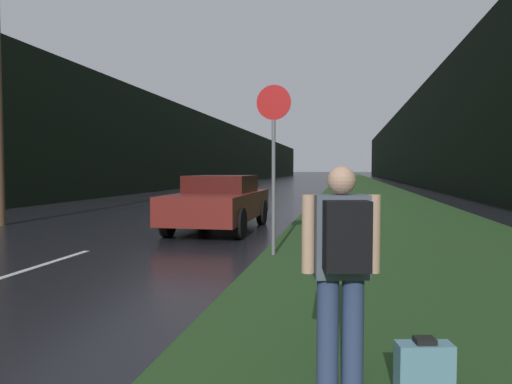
% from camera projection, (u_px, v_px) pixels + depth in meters
% --- Properties ---
extents(grass_verge, '(6.00, 240.00, 0.02)m').
position_uv_depth(grass_verge, '(363.00, 188.00, 38.06)').
color(grass_verge, '#26471E').
rests_on(grass_verge, ground_plane).
extents(lane_stripe_b, '(0.12, 3.00, 0.01)m').
position_uv_depth(lane_stripe_b, '(36.00, 267.00, 7.44)').
color(lane_stripe_b, silver).
rests_on(lane_stripe_b, ground_plane).
extents(lane_stripe_c, '(0.12, 3.00, 0.01)m').
position_uv_depth(lane_stripe_c, '(184.00, 220.00, 14.30)').
color(lane_stripe_c, silver).
rests_on(lane_stripe_c, ground_plane).
extents(lane_stripe_d, '(0.12, 3.00, 0.01)m').
position_uv_depth(lane_stripe_d, '(237.00, 204.00, 21.16)').
color(lane_stripe_d, silver).
rests_on(lane_stripe_d, ground_plane).
extents(lane_stripe_e, '(0.12, 3.00, 0.01)m').
position_uv_depth(lane_stripe_e, '(263.00, 195.00, 28.02)').
color(lane_stripe_e, silver).
rests_on(lane_stripe_e, ground_plane).
extents(treeline_far_side, '(2.00, 140.00, 6.97)m').
position_uv_depth(treeline_far_side, '(214.00, 152.00, 50.74)').
color(treeline_far_side, black).
rests_on(treeline_far_side, ground_plane).
extents(treeline_near_side, '(2.00, 140.00, 8.96)m').
position_uv_depth(treeline_near_side, '(420.00, 141.00, 46.49)').
color(treeline_near_side, black).
rests_on(treeline_near_side, ground_plane).
extents(stop_sign, '(0.63, 0.07, 3.13)m').
position_uv_depth(stop_sign, '(274.00, 155.00, 8.32)').
color(stop_sign, slate).
rests_on(stop_sign, ground_plane).
extents(hitchhiker_with_backpack, '(0.55, 0.46, 1.62)m').
position_uv_depth(hitchhiker_with_backpack, '(342.00, 263.00, 3.22)').
color(hitchhiker_with_backpack, navy).
rests_on(hitchhiker_with_backpack, ground_plane).
extents(suitcase, '(0.41, 0.23, 0.44)m').
position_uv_depth(suitcase, '(424.00, 371.00, 3.15)').
color(suitcase, '#6093A8').
rests_on(suitcase, ground_plane).
extents(car_passing_near, '(1.95, 4.54, 1.43)m').
position_uv_depth(car_passing_near, '(220.00, 202.00, 12.00)').
color(car_passing_near, maroon).
rests_on(car_passing_near, ground_plane).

